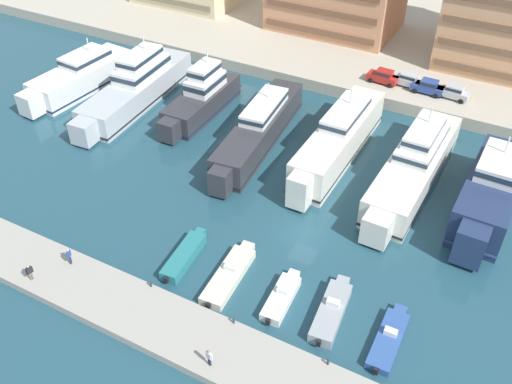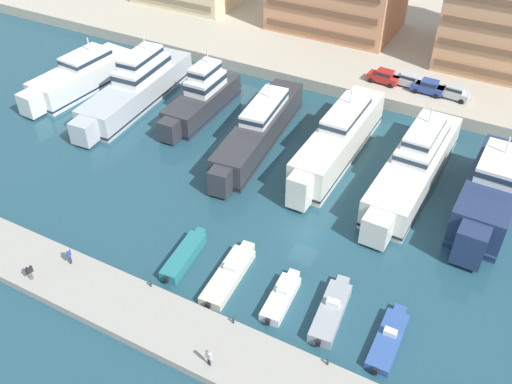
% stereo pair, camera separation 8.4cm
% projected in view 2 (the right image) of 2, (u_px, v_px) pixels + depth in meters
% --- Properties ---
extents(ground_plane, '(400.00, 400.00, 0.00)m').
position_uv_depth(ground_plane, '(304.00, 236.00, 55.29)').
color(ground_plane, '#234C5B').
extents(quay_promenade, '(180.00, 70.00, 1.66)m').
position_uv_depth(quay_promenade, '(455.00, 14.00, 97.10)').
color(quay_promenade, '#BCB29E').
rests_on(quay_promenade, ground).
extents(pier_dock, '(120.00, 5.66, 0.78)m').
position_uv_depth(pier_dock, '(222.00, 352.00, 44.46)').
color(pier_dock, '#A8A399').
rests_on(pier_dock, ground).
extents(yacht_white_far_left, '(6.03, 18.43, 6.55)m').
position_uv_depth(yacht_white_far_left, '(81.00, 76.00, 76.99)').
color(yacht_white_far_left, white).
rests_on(yacht_white_far_left, ground).
extents(yacht_silver_left, '(5.96, 23.11, 8.16)m').
position_uv_depth(yacht_silver_left, '(137.00, 86.00, 74.06)').
color(yacht_silver_left, silver).
rests_on(yacht_silver_left, ground).
extents(yacht_charcoal_mid_left, '(4.21, 15.83, 8.07)m').
position_uv_depth(yacht_charcoal_mid_left, '(202.00, 98.00, 71.88)').
color(yacht_charcoal_mid_left, '#333338').
rests_on(yacht_charcoal_mid_left, ground).
extents(yacht_charcoal_center_left, '(5.79, 22.57, 6.52)m').
position_uv_depth(yacht_charcoal_center_left, '(259.00, 129.00, 66.65)').
color(yacht_charcoal_center_left, '#333338').
rests_on(yacht_charcoal_center_left, ground).
extents(yacht_ivory_center, '(4.11, 21.88, 7.40)m').
position_uv_depth(yacht_ivory_center, '(338.00, 140.00, 64.15)').
color(yacht_ivory_center, silver).
rests_on(yacht_ivory_center, ground).
extents(yacht_ivory_center_right, '(5.30, 23.13, 7.91)m').
position_uv_depth(yacht_ivory_center_right, '(414.00, 166.00, 60.50)').
color(yacht_ivory_center_right, silver).
rests_on(yacht_ivory_center_right, ground).
extents(yacht_navy_mid_right, '(5.29, 18.12, 7.72)m').
position_uv_depth(yacht_navy_mid_right, '(491.00, 193.00, 56.50)').
color(yacht_navy_mid_right, navy).
rests_on(yacht_navy_mid_right, ground).
extents(motorboat_teal_far_left, '(2.21, 7.13, 1.06)m').
position_uv_depth(motorboat_teal_far_left, '(184.00, 256.00, 52.47)').
color(motorboat_teal_far_left, teal).
rests_on(motorboat_teal_far_left, ground).
extents(motorboat_cream_left, '(2.61, 8.44, 1.30)m').
position_uv_depth(motorboat_cream_left, '(229.00, 275.00, 50.74)').
color(motorboat_cream_left, beige).
rests_on(motorboat_cream_left, ground).
extents(motorboat_white_mid_left, '(2.13, 6.32, 1.35)m').
position_uv_depth(motorboat_white_mid_left, '(281.00, 297.00, 48.67)').
color(motorboat_white_mid_left, white).
rests_on(motorboat_white_mid_left, ground).
extents(motorboat_grey_center_left, '(2.60, 7.59, 1.54)m').
position_uv_depth(motorboat_grey_center_left, '(331.00, 311.00, 47.40)').
color(motorboat_grey_center_left, '#9EA3A8').
rests_on(motorboat_grey_center_left, ground).
extents(motorboat_blue_center, '(2.02, 7.21, 1.18)m').
position_uv_depth(motorboat_blue_center, '(388.00, 339.00, 45.41)').
color(motorboat_blue_center, '#33569E').
rests_on(motorboat_blue_center, ground).
extents(car_red_far_left, '(4.21, 2.16, 1.80)m').
position_uv_depth(car_red_far_left, '(384.00, 76.00, 75.53)').
color(car_red_far_left, red).
rests_on(car_red_far_left, quay_promenade).
extents(car_silver_left, '(4.24, 2.21, 1.80)m').
position_uv_depth(car_silver_left, '(409.00, 79.00, 74.82)').
color(car_silver_left, '#B7BCC1').
rests_on(car_silver_left, quay_promenade).
extents(car_blue_mid_left, '(4.13, 1.98, 1.80)m').
position_uv_depth(car_blue_mid_left, '(429.00, 86.00, 73.33)').
color(car_blue_mid_left, '#28428E').
rests_on(car_blue_mid_left, quay_promenade).
extents(car_silver_center_left, '(4.21, 2.15, 1.80)m').
position_uv_depth(car_silver_center_left, '(454.00, 92.00, 72.27)').
color(car_silver_center_left, '#B7BCC1').
rests_on(car_silver_center_left, quay_promenade).
extents(pedestrian_near_edge, '(0.41, 0.63, 1.76)m').
position_uv_depth(pedestrian_near_edge, '(69.00, 255.00, 50.74)').
color(pedestrian_near_edge, '#282D3D').
rests_on(pedestrian_near_edge, pier_dock).
extents(pedestrian_mid_deck, '(0.67, 0.32, 1.75)m').
position_uv_depth(pedestrian_mid_deck, '(209.00, 356.00, 42.44)').
color(pedestrian_mid_deck, '#282D3D').
rests_on(pedestrian_mid_deck, pier_dock).
extents(pedestrian_far_side, '(0.35, 0.66, 1.75)m').
position_uv_depth(pedestrian_far_side, '(29.00, 271.00, 49.21)').
color(pedestrian_far_side, '#7A6B56').
rests_on(pedestrian_far_side, pier_dock).
extents(bollard_west, '(0.20, 0.20, 0.61)m').
position_uv_depth(bollard_west, '(151.00, 284.00, 49.01)').
color(bollard_west, '#2D2D33').
rests_on(bollard_west, pier_dock).
extents(bollard_west_mid, '(0.20, 0.20, 0.61)m').
position_uv_depth(bollard_west_mid, '(233.00, 320.00, 45.97)').
color(bollard_west_mid, '#2D2D33').
rests_on(bollard_west_mid, pier_dock).
extents(bollard_east_mid, '(0.20, 0.20, 0.61)m').
position_uv_depth(bollard_east_mid, '(328.00, 362.00, 42.92)').
color(bollard_east_mid, '#2D2D33').
rests_on(bollard_east_mid, pier_dock).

